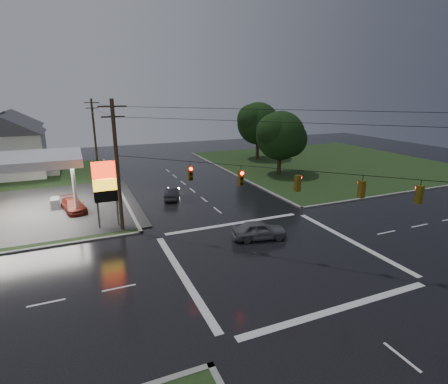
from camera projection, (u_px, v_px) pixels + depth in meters
name	position (u px, v px, depth m)	size (l,w,h in m)	color
ground	(275.00, 256.00, 25.46)	(120.00, 120.00, 0.00)	black
grass_ne	(328.00, 163.00, 58.26)	(36.00, 36.00, 0.08)	#1A3316
pylon_sign	(105.00, 183.00, 29.63)	(2.00, 0.35, 6.00)	#59595E
utility_pole_nw	(117.00, 165.00, 28.66)	(2.20, 0.32, 11.00)	#382619
utility_pole_n	(94.00, 132.00, 53.88)	(2.20, 0.32, 10.50)	#382619
traffic_signals	(279.00, 169.00, 23.65)	(26.87, 26.87, 1.47)	black
house_near	(8.00, 145.00, 48.07)	(11.05, 8.48, 8.60)	silver
house_far	(12.00, 136.00, 58.28)	(11.05, 8.48, 8.60)	silver
tree_ne_near	(281.00, 136.00, 48.70)	(7.99, 6.80, 8.98)	black
tree_ne_far	(259.00, 124.00, 60.26)	(8.46, 7.20, 9.80)	black
car_north	(172.00, 193.00, 38.74)	(1.37, 3.92, 1.29)	black
car_crossing	(259.00, 230.00, 28.23)	(1.76, 4.38, 1.49)	slate
car_pump	(74.00, 205.00, 34.65)	(1.81, 4.46, 1.30)	maroon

